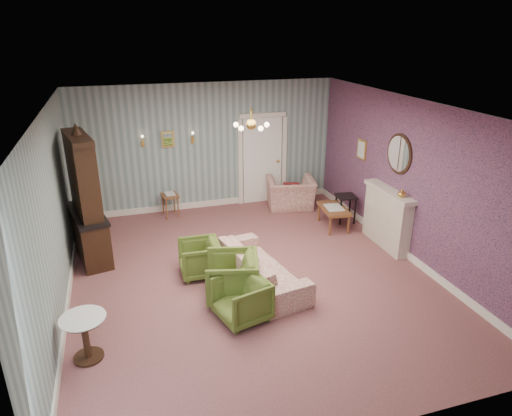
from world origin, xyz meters
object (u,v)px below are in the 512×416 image
object	(u,v)px
olive_chair_a	(242,298)
olive_chair_b	(232,275)
olive_chair_c	(199,257)
pedestal_table	(86,338)
coffee_table	(333,217)
side_table_black	(345,209)
wingback_chair	(291,188)
sofa_chintz	(260,261)
dresser	(84,195)
fireplace	(387,218)

from	to	relation	value
olive_chair_a	olive_chair_b	world-z (taller)	olive_chair_b
olive_chair_b	olive_chair_c	size ratio (longest dim) A/B	1.19
pedestal_table	olive_chair_c	bearing A→B (deg)	43.66
olive_chair_c	coffee_table	world-z (taller)	olive_chair_c
side_table_black	coffee_table	bearing A→B (deg)	-151.81
wingback_chair	coffee_table	bearing A→B (deg)	120.39
sofa_chintz	side_table_black	xyz separation A→B (m)	(2.58, 1.93, -0.10)
olive_chair_b	wingback_chair	world-z (taller)	wingback_chair
olive_chair_b	wingback_chair	xyz separation A→B (m)	(2.31, 3.41, 0.06)
dresser	side_table_black	size ratio (longest dim) A/B	4.02
fireplace	olive_chair_c	bearing A→B (deg)	-178.92
wingback_chair	fireplace	size ratio (longest dim) A/B	0.78
olive_chair_c	sofa_chintz	distance (m)	1.08
wingback_chair	olive_chair_a	bearing A→B (deg)	72.07
coffee_table	wingback_chair	bearing A→B (deg)	108.31
olive_chair_b	fireplace	bearing A→B (deg)	120.26
coffee_table	side_table_black	world-z (taller)	side_table_black
dresser	fireplace	size ratio (longest dim) A/B	1.77
wingback_chair	pedestal_table	size ratio (longest dim) A/B	1.71
olive_chair_b	olive_chair_c	distance (m)	0.96
side_table_black	dresser	bearing A→B (deg)	-178.88
sofa_chintz	wingback_chair	distance (m)	3.55
dresser	pedestal_table	distance (m)	3.11
dresser	coffee_table	bearing A→B (deg)	-13.19
olive_chair_b	pedestal_table	world-z (taller)	olive_chair_b
olive_chair_a	olive_chair_c	bearing A→B (deg)	177.99
sofa_chintz	pedestal_table	bearing A→B (deg)	102.41
olive_chair_b	sofa_chintz	size ratio (longest dim) A/B	0.39
olive_chair_c	side_table_black	distance (m)	3.75
fireplace	olive_chair_a	bearing A→B (deg)	-155.25
pedestal_table	wingback_chair	bearing A→B (deg)	43.54
fireplace	side_table_black	distance (m)	1.33
olive_chair_b	side_table_black	world-z (taller)	olive_chair_b
olive_chair_a	sofa_chintz	bearing A→B (deg)	132.50
wingback_chair	olive_chair_b	bearing A→B (deg)	67.99
olive_chair_b	pedestal_table	bearing A→B (deg)	-54.61
pedestal_table	olive_chair_b	bearing A→B (deg)	21.11
coffee_table	pedestal_table	world-z (taller)	pedestal_table
olive_chair_b	olive_chair_c	world-z (taller)	olive_chair_b
fireplace	side_table_black	world-z (taller)	fireplace
fireplace	coffee_table	world-z (taller)	fireplace
olive_chair_a	olive_chair_c	xyz separation A→B (m)	(-0.35, 1.48, -0.01)
fireplace	coffee_table	xyz separation A→B (m)	(-0.59, 1.08, -0.35)
olive_chair_b	dresser	distance (m)	3.15
olive_chair_a	wingback_chair	size ratio (longest dim) A/B	0.66
olive_chair_a	dresser	bearing A→B (deg)	-156.99
fireplace	dresser	bearing A→B (deg)	167.91
olive_chair_a	olive_chair_c	distance (m)	1.52
pedestal_table	side_table_black	bearing A→B (deg)	30.14
olive_chair_a	olive_chair_b	xyz separation A→B (m)	(-0.00, 0.59, 0.05)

